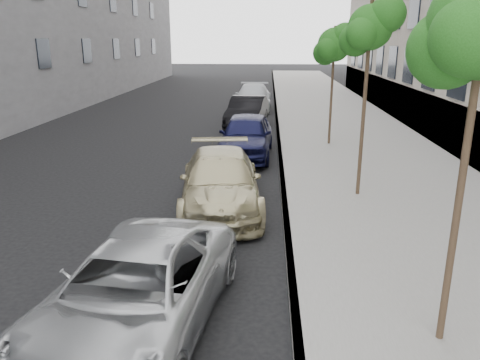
# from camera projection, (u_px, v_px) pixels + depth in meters

# --- Properties ---
(sidewalk) EXTENTS (6.40, 72.00, 0.14)m
(sidewalk) POSITION_uv_depth(u_px,v_px,m) (328.00, 111.00, 28.15)
(sidewalk) COLOR gray
(sidewalk) RESTS_ON ground
(curb) EXTENTS (0.15, 72.00, 0.14)m
(curb) POSITION_uv_depth(u_px,v_px,m) (276.00, 110.00, 28.33)
(curb) COLOR #9E9B93
(curb) RESTS_ON ground
(tree_mid) EXTENTS (1.52, 1.32, 5.12)m
(tree_mid) POSITION_uv_depth(u_px,v_px,m) (371.00, 28.00, 11.64)
(tree_mid) COLOR #38281C
(tree_mid) RESTS_ON sidewalk
(tree_far) EXTENTS (1.65, 1.45, 4.69)m
(tree_far) POSITION_uv_depth(u_px,v_px,m) (335.00, 45.00, 17.99)
(tree_far) COLOR #38281C
(tree_far) RESTS_ON sidewalk
(minivan) EXTENTS (2.84, 5.11, 1.35)m
(minivan) POSITION_uv_depth(u_px,v_px,m) (135.00, 292.00, 6.85)
(minivan) COLOR #B7BABC
(minivan) RESTS_ON ground
(suv) EXTENTS (2.52, 5.12, 1.43)m
(suv) POSITION_uv_depth(u_px,v_px,m) (221.00, 181.00, 12.05)
(suv) COLOR tan
(suv) RESTS_ON ground
(sedan_blue) EXTENTS (2.05, 4.71, 1.58)m
(sedan_blue) POSITION_uv_depth(u_px,v_px,m) (246.00, 135.00, 17.38)
(sedan_blue) COLOR black
(sedan_blue) RESTS_ON ground
(sedan_black) EXTENTS (2.10, 4.77, 1.52)m
(sedan_black) POSITION_uv_depth(u_px,v_px,m) (247.00, 112.00, 23.02)
(sedan_black) COLOR black
(sedan_black) RESTS_ON ground
(sedan_rear) EXTENTS (2.20, 5.32, 1.54)m
(sedan_rear) POSITION_uv_depth(u_px,v_px,m) (253.00, 97.00, 28.87)
(sedan_rear) COLOR #A3A7AB
(sedan_rear) RESTS_ON ground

